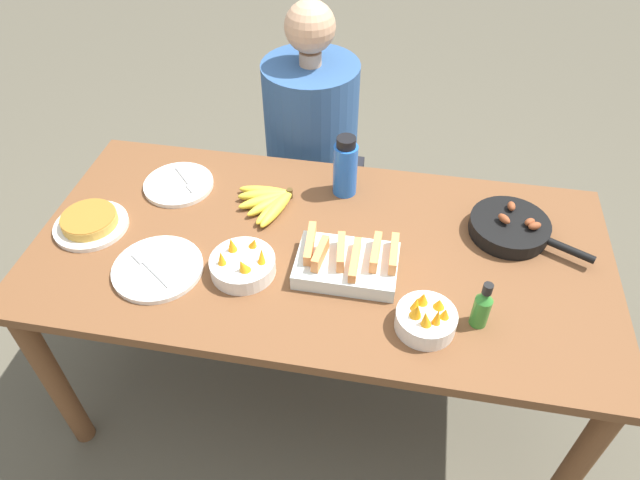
% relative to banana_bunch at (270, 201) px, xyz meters
% --- Properties ---
extents(ground_plane, '(14.00, 14.00, 0.00)m').
position_rel_banana_bunch_xyz_m(ground_plane, '(0.20, -0.16, -0.79)').
color(ground_plane, '#565142').
extents(dining_table, '(1.78, 0.86, 0.78)m').
position_rel_banana_bunch_xyz_m(dining_table, '(0.20, -0.16, -0.12)').
color(dining_table, brown).
rests_on(dining_table, ground_plane).
extents(banana_bunch, '(0.20, 0.21, 0.04)m').
position_rel_banana_bunch_xyz_m(banana_bunch, '(0.00, 0.00, 0.00)').
color(banana_bunch, yellow).
rests_on(banana_bunch, dining_table).
extents(melon_tray, '(0.30, 0.21, 0.10)m').
position_rel_banana_bunch_xyz_m(melon_tray, '(0.29, -0.25, 0.02)').
color(melon_tray, silver).
rests_on(melon_tray, dining_table).
extents(skillet, '(0.37, 0.25, 0.08)m').
position_rel_banana_bunch_xyz_m(skillet, '(0.78, -0.00, 0.01)').
color(skillet, black).
rests_on(skillet, dining_table).
extents(frittata_plate_center, '(0.23, 0.23, 0.05)m').
position_rel_banana_bunch_xyz_m(frittata_plate_center, '(-0.54, -0.21, 0.00)').
color(frittata_plate_center, silver).
rests_on(frittata_plate_center, dining_table).
extents(empty_plate_near_front, '(0.27, 0.27, 0.02)m').
position_rel_banana_bunch_xyz_m(empty_plate_near_front, '(-0.26, -0.35, -0.01)').
color(empty_plate_near_front, silver).
rests_on(empty_plate_near_front, dining_table).
extents(empty_plate_far_left, '(0.24, 0.24, 0.02)m').
position_rel_banana_bunch_xyz_m(empty_plate_far_left, '(-0.34, 0.04, -0.01)').
color(empty_plate_far_left, silver).
rests_on(empty_plate_far_left, dining_table).
extents(fruit_bowl_mango, '(0.16, 0.16, 0.11)m').
position_rel_banana_bunch_xyz_m(fruit_bowl_mango, '(0.53, -0.42, 0.02)').
color(fruit_bowl_mango, silver).
rests_on(fruit_bowl_mango, dining_table).
extents(fruit_bowl_citrus, '(0.19, 0.19, 0.10)m').
position_rel_banana_bunch_xyz_m(fruit_bowl_citrus, '(-0.01, -0.31, 0.01)').
color(fruit_bowl_citrus, silver).
rests_on(fruit_bowl_citrus, dining_table).
extents(water_bottle, '(0.08, 0.08, 0.22)m').
position_rel_banana_bunch_xyz_m(water_bottle, '(0.23, 0.12, 0.08)').
color(water_bottle, blue).
rests_on(water_bottle, dining_table).
extents(hot_sauce_bottle, '(0.05, 0.05, 0.15)m').
position_rel_banana_bunch_xyz_m(hot_sauce_bottle, '(0.67, -0.38, 0.05)').
color(hot_sauce_bottle, '#337F2D').
rests_on(hot_sauce_bottle, dining_table).
extents(person_figure, '(0.41, 0.41, 1.26)m').
position_rel_banana_bunch_xyz_m(person_figure, '(0.04, 0.51, -0.28)').
color(person_figure, black).
rests_on(person_figure, ground_plane).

